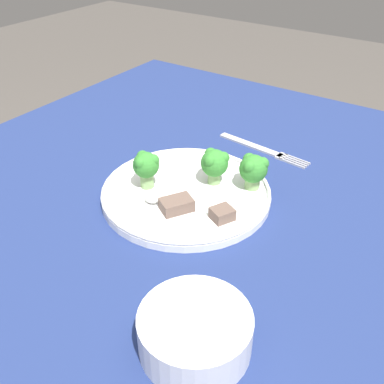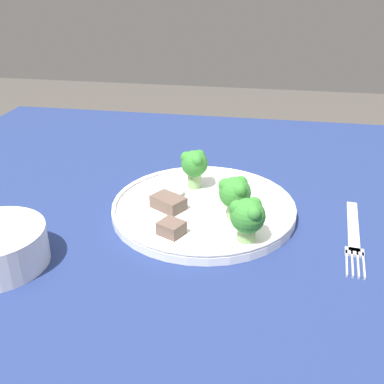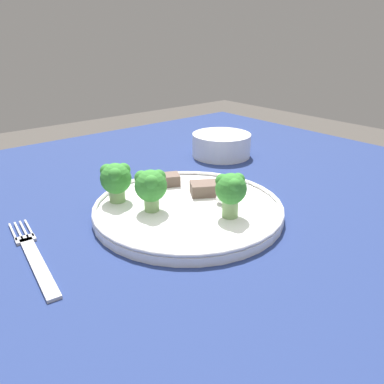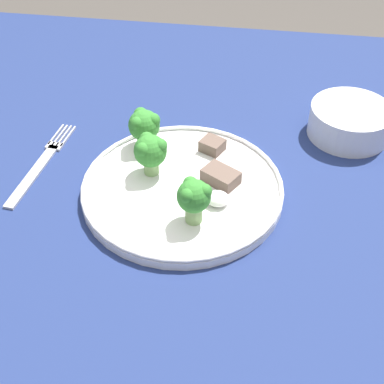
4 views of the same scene
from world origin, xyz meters
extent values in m
cube|color=navy|center=(0.00, 0.00, 0.75)|extent=(1.11, 1.01, 0.03)
cylinder|color=brown|center=(-0.49, 0.45, 0.37)|extent=(0.06, 0.06, 0.74)
cylinder|color=white|center=(-0.02, -0.02, 0.77)|extent=(0.27, 0.27, 0.01)
torus|color=white|center=(-0.02, -0.02, 0.78)|extent=(0.27, 0.27, 0.01)
cube|color=#B2B2B7|center=(-0.24, -0.01, 0.77)|extent=(0.03, 0.14, 0.00)
cube|color=#B2B2B7|center=(-0.23, 0.06, 0.77)|extent=(0.03, 0.02, 0.00)
cube|color=#B2B2B7|center=(-0.21, 0.08, 0.77)|extent=(0.01, 0.05, 0.00)
cube|color=#B2B2B7|center=(-0.22, 0.08, 0.77)|extent=(0.01, 0.05, 0.00)
cube|color=#B2B2B7|center=(-0.23, 0.08, 0.77)|extent=(0.01, 0.05, 0.00)
cube|color=#B2B2B7|center=(-0.23, 0.08, 0.77)|extent=(0.01, 0.05, 0.00)
cylinder|color=silver|center=(0.21, 0.16, 0.79)|extent=(0.12, 0.12, 0.05)
cylinder|color=white|center=(0.21, 0.16, 0.79)|extent=(0.10, 0.10, 0.04)
cylinder|color=#7FA866|center=(-0.09, 0.07, 0.79)|extent=(0.02, 0.02, 0.02)
sphere|color=#337F2D|center=(-0.09, 0.07, 0.82)|extent=(0.05, 0.05, 0.05)
sphere|color=#337F2D|center=(-0.07, 0.07, 0.83)|extent=(0.02, 0.02, 0.02)
sphere|color=#337F2D|center=(-0.09, 0.08, 0.83)|extent=(0.02, 0.02, 0.02)
sphere|color=#337F2D|center=(-0.09, 0.05, 0.83)|extent=(0.02, 0.02, 0.02)
cylinder|color=#7FA866|center=(0.01, -0.08, 0.79)|extent=(0.02, 0.02, 0.03)
sphere|color=#337F2D|center=(0.01, -0.08, 0.82)|extent=(0.04, 0.04, 0.04)
sphere|color=#337F2D|center=(0.02, -0.08, 0.83)|extent=(0.02, 0.02, 0.02)
sphere|color=#337F2D|center=(0.00, -0.07, 0.83)|extent=(0.02, 0.02, 0.02)
sphere|color=#337F2D|center=(0.00, -0.09, 0.83)|extent=(0.02, 0.02, 0.02)
cylinder|color=#7FA866|center=(-0.07, 0.01, 0.79)|extent=(0.02, 0.02, 0.02)
sphere|color=#337F2D|center=(-0.07, 0.01, 0.82)|extent=(0.05, 0.05, 0.05)
sphere|color=#337F2D|center=(-0.05, 0.01, 0.83)|extent=(0.02, 0.02, 0.02)
sphere|color=#337F2D|center=(-0.07, 0.02, 0.83)|extent=(0.02, 0.02, 0.02)
sphere|color=#337F2D|center=(-0.07, -0.01, 0.83)|extent=(0.02, 0.02, 0.02)
cube|color=brown|center=(0.01, 0.07, 0.79)|extent=(0.04, 0.04, 0.02)
cube|color=brown|center=(0.03, 0.00, 0.79)|extent=(0.06, 0.05, 0.02)
ellipsoid|color=white|center=(0.03, -0.04, 0.79)|extent=(0.03, 0.03, 0.02)
camera|label=1|loc=(0.48, 0.33, 1.19)|focal=42.00mm
camera|label=2|loc=(-0.10, 0.57, 1.10)|focal=42.00mm
camera|label=3|loc=(-0.33, -0.40, 1.01)|focal=35.00mm
camera|label=4|loc=(0.07, -0.55, 1.26)|focal=50.00mm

